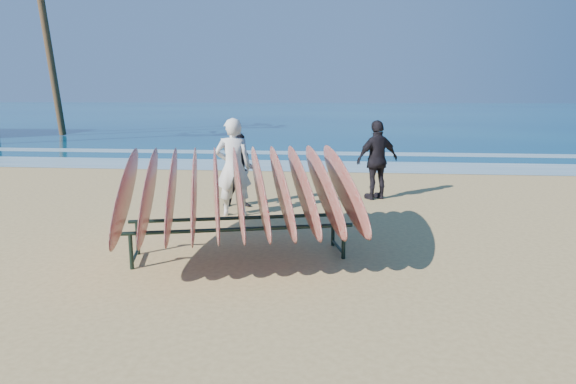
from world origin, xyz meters
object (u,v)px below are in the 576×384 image
object	(u,v)px
surfboard_rack	(238,189)
person_dark_a	(240,171)
person_white	(233,167)
person_dark_b	(377,160)

from	to	relation	value
surfboard_rack	person_dark_a	xyz separation A→B (m)	(-0.62, 3.25, -0.23)
surfboard_rack	person_white	xyz separation A→B (m)	(-0.60, 2.50, -0.06)
person_white	person_dark_a	size ratio (longest dim) A/B	1.23
surfboard_rack	person_dark_b	bearing A→B (deg)	48.10
surfboard_rack	person_dark_a	world-z (taller)	surfboard_rack
person_white	person_dark_b	bearing A→B (deg)	-156.29
surfboard_rack	person_dark_b	xyz separation A→B (m)	(2.26, 4.35, -0.12)
person_white	surfboard_rack	bearing A→B (deg)	94.29
person_white	person_dark_a	world-z (taller)	person_white
person_dark_a	person_dark_b	size ratio (longest dim) A/B	0.87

